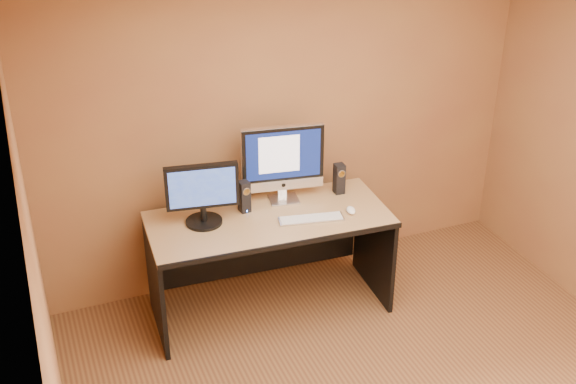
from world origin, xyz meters
name	(u,v)px	position (x,y,z in m)	size (l,w,h in m)	color
walls	(418,252)	(0.00, 0.00, 1.30)	(4.00, 4.00, 2.60)	olive
ceiling	(441,23)	(0.00, 0.00, 2.60)	(4.00, 4.00, 0.00)	white
desk	(270,264)	(-0.36, 1.45, 0.41)	(1.79, 0.78, 0.83)	#AB7B55
imac	(284,164)	(-0.16, 1.66, 1.14)	(0.64, 0.24, 0.62)	silver
second_monitor	(202,195)	(-0.83, 1.55, 1.06)	(0.54, 0.27, 0.47)	black
speaker_left	(244,197)	(-0.50, 1.61, 0.95)	(0.08, 0.08, 0.25)	black
speaker_right	(339,179)	(0.29, 1.62, 0.95)	(0.08, 0.08, 0.25)	black
keyboard	(311,219)	(-0.08, 1.30, 0.84)	(0.48, 0.13, 0.02)	#BBBABF
mouse	(351,210)	(0.24, 1.29, 0.85)	(0.06, 0.11, 0.04)	white
cable_a	(287,194)	(-0.10, 1.75, 0.83)	(0.01, 0.01, 0.25)	black
cable_b	(277,194)	(-0.18, 1.76, 0.83)	(0.01, 0.01, 0.20)	black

